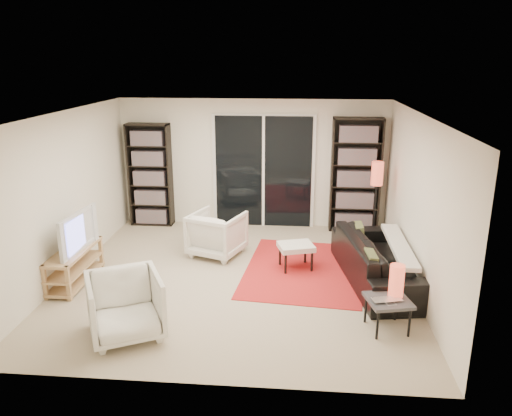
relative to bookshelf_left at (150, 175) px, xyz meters
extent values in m
plane|color=tan|center=(1.95, -2.33, -0.98)|extent=(5.00, 5.00, 0.00)
cube|color=white|center=(1.95, 0.17, 0.22)|extent=(5.00, 0.02, 2.40)
cube|color=white|center=(1.95, -4.83, 0.22)|extent=(5.00, 0.02, 2.40)
cube|color=white|center=(-0.55, -2.33, 0.22)|extent=(0.02, 5.00, 2.40)
cube|color=white|center=(4.45, -2.33, 0.22)|extent=(0.02, 5.00, 2.40)
cube|color=white|center=(1.95, -2.33, 1.42)|extent=(5.00, 5.00, 0.02)
cube|color=white|center=(2.15, 0.14, 0.07)|extent=(1.92, 0.06, 2.16)
cube|color=black|center=(2.15, 0.10, 0.07)|extent=(1.80, 0.02, 2.10)
cube|color=white|center=(2.15, 0.09, 0.07)|extent=(0.05, 0.02, 2.10)
cube|color=black|center=(0.00, 0.01, 0.00)|extent=(0.80, 0.30, 1.95)
cube|color=#AC4B37|center=(0.00, -0.01, 0.00)|extent=(0.70, 0.22, 1.85)
cube|color=black|center=(3.85, 0.01, 0.07)|extent=(0.90, 0.30, 2.10)
cube|color=#AC4B37|center=(3.85, -0.01, 0.07)|extent=(0.80, 0.22, 2.00)
cube|color=tan|center=(-0.36, -2.67, -0.50)|extent=(0.39, 1.20, 0.04)
cube|color=tan|center=(-0.36, -2.67, -0.73)|extent=(0.39, 1.20, 0.03)
cube|color=tan|center=(-0.36, -2.67, -0.92)|extent=(0.39, 1.20, 0.04)
cube|color=tan|center=(-0.52, -3.23, -0.73)|extent=(0.05, 0.05, 0.50)
cube|color=tan|center=(-0.52, -2.11, -0.73)|extent=(0.05, 0.05, 0.50)
cube|color=tan|center=(-0.20, -3.23, -0.73)|extent=(0.05, 0.05, 0.50)
cube|color=tan|center=(-0.20, -2.11, -0.73)|extent=(0.05, 0.05, 0.50)
imported|color=black|center=(-0.34, -2.67, -0.19)|extent=(0.22, 0.99, 0.57)
cube|color=red|center=(2.92, -1.94, -0.97)|extent=(1.95, 2.50, 0.01)
imported|color=black|center=(3.99, -2.24, -0.65)|extent=(1.24, 2.36, 0.66)
imported|color=silver|center=(1.51, -1.44, -0.61)|extent=(1.00, 1.02, 0.73)
imported|color=silver|center=(0.86, -4.00, -0.60)|extent=(1.10, 1.11, 0.76)
cube|color=silver|center=(2.80, -1.90, -0.62)|extent=(0.61, 0.55, 0.08)
cylinder|color=black|center=(2.65, -2.12, -0.82)|extent=(0.04, 0.04, 0.32)
cylinder|color=black|center=(2.55, -1.80, -0.82)|extent=(0.04, 0.04, 0.32)
cylinder|color=black|center=(3.05, -2.00, -0.82)|extent=(0.04, 0.04, 0.32)
cylinder|color=black|center=(2.95, -1.68, -0.82)|extent=(0.04, 0.04, 0.32)
cube|color=#3F3F43|center=(3.91, -3.60, -0.60)|extent=(0.58, 0.58, 0.04)
cylinder|color=black|center=(3.76, -3.83, -0.79)|extent=(0.03, 0.03, 0.38)
cylinder|color=black|center=(3.67, -3.45, -0.79)|extent=(0.03, 0.03, 0.38)
cylinder|color=black|center=(4.14, -3.74, -0.79)|extent=(0.03, 0.03, 0.38)
cylinder|color=black|center=(4.05, -3.36, -0.79)|extent=(0.03, 0.03, 0.38)
imported|color=silver|center=(3.89, -3.70, -0.56)|extent=(0.40, 0.31, 0.03)
cylinder|color=#DC4C30|center=(4.00, -3.51, -0.38)|extent=(0.18, 0.18, 0.40)
cylinder|color=black|center=(4.12, -0.77, -0.96)|extent=(0.22, 0.22, 0.03)
cylinder|color=black|center=(4.12, -0.77, -0.42)|extent=(0.03, 0.03, 1.10)
cylinder|color=#DC4C30|center=(4.12, -0.77, 0.29)|extent=(0.20, 0.20, 0.40)
camera|label=1|loc=(2.82, -9.02, 2.17)|focal=35.00mm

